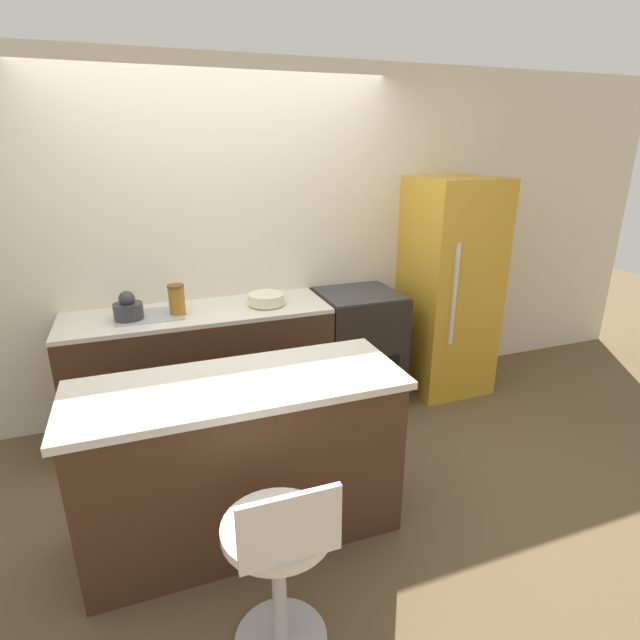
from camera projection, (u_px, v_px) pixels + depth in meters
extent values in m
plane|color=brown|center=(252.00, 439.00, 3.62)|extent=(14.00, 14.00, 0.00)
cube|color=beige|center=(225.00, 245.00, 3.75)|extent=(8.00, 0.06, 2.60)
cube|color=#422819|center=(203.00, 372.00, 3.66)|extent=(1.84, 0.59, 0.88)
cube|color=beige|center=(198.00, 313.00, 3.51)|extent=(1.84, 0.59, 0.03)
cube|color=#9EA3A8|center=(150.00, 316.00, 3.40)|extent=(0.44, 0.32, 0.01)
cube|color=#422819|center=(243.00, 463.00, 2.62)|extent=(1.60, 0.59, 0.87)
cube|color=beige|center=(238.00, 385.00, 2.47)|extent=(1.66, 0.63, 0.04)
cube|color=black|center=(358.00, 347.00, 4.06)|extent=(0.63, 0.59, 0.91)
cube|color=black|center=(373.00, 378.00, 3.83)|extent=(0.44, 0.01, 0.32)
cube|color=#333338|center=(359.00, 293.00, 3.90)|extent=(0.59, 0.56, 0.01)
cube|color=gold|center=(448.00, 288.00, 4.15)|extent=(0.64, 0.65, 1.78)
cube|color=silver|center=(454.00, 295.00, 3.78)|extent=(0.02, 0.02, 0.80)
cylinder|color=#B7B7BC|center=(281.00, 639.00, 2.14)|extent=(0.40, 0.40, 0.02)
cylinder|color=#B7B7BC|center=(279.00, 589.00, 2.05)|extent=(0.06, 0.06, 0.59)
cylinder|color=silver|center=(277.00, 528.00, 1.94)|extent=(0.44, 0.44, 0.04)
cube|color=silver|center=(290.00, 529.00, 1.72)|extent=(0.38, 0.02, 0.28)
cylinder|color=#333338|center=(128.00, 311.00, 3.30)|extent=(0.19, 0.19, 0.11)
sphere|color=#333338|center=(127.00, 299.00, 3.28)|extent=(0.10, 0.10, 0.10)
cylinder|color=beige|center=(266.00, 299.00, 3.61)|extent=(0.26, 0.26, 0.08)
cylinder|color=#9E6623|center=(177.00, 300.00, 3.39)|extent=(0.11, 0.11, 0.19)
cylinder|color=brown|center=(175.00, 286.00, 3.36)|extent=(0.11, 0.11, 0.02)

